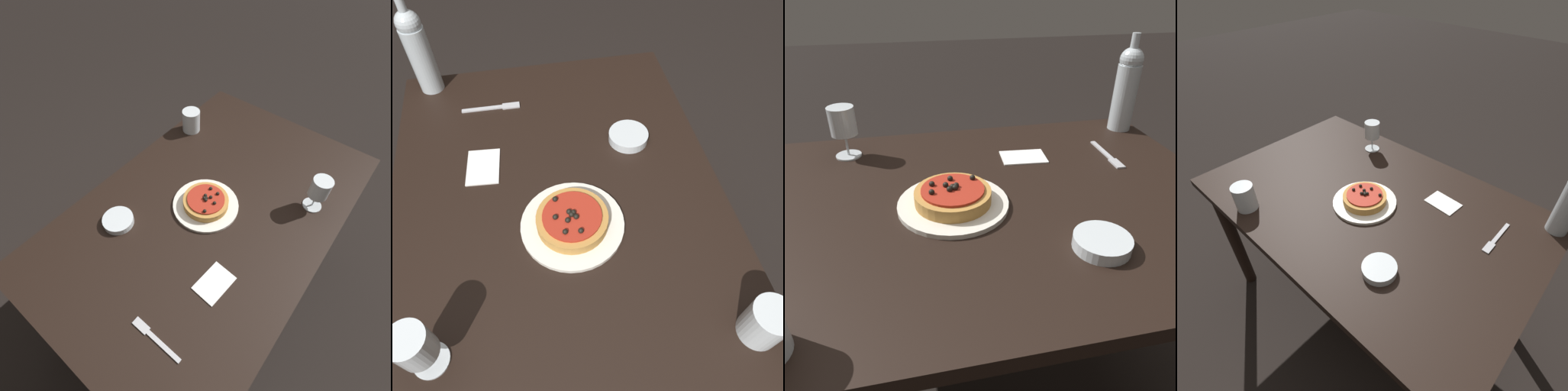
% 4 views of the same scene
% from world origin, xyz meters
% --- Properties ---
extents(ground_plane, '(14.00, 14.00, 0.00)m').
position_xyz_m(ground_plane, '(0.00, 0.00, 0.00)').
color(ground_plane, black).
extents(dining_table, '(1.42, 0.91, 0.78)m').
position_xyz_m(dining_table, '(0.00, 0.00, 0.69)').
color(dining_table, black).
rests_on(dining_table, ground_plane).
extents(dinner_plate, '(0.27, 0.27, 0.01)m').
position_xyz_m(dinner_plate, '(-0.00, 0.02, 0.78)').
color(dinner_plate, white).
rests_on(dinner_plate, dining_table).
extents(pizza, '(0.18, 0.18, 0.05)m').
position_xyz_m(pizza, '(-0.00, 0.02, 0.81)').
color(pizza, '#BC843D').
rests_on(pizza, dinner_plate).
extents(wine_glass, '(0.08, 0.08, 0.15)m').
position_xyz_m(wine_glass, '(0.27, -0.32, 0.88)').
color(wine_glass, silver).
rests_on(wine_glass, dining_table).
extents(water_cup, '(0.09, 0.09, 0.11)m').
position_xyz_m(water_cup, '(0.34, 0.37, 0.83)').
color(water_cup, silver).
rests_on(water_cup, dining_table).
extents(side_bowl, '(0.12, 0.12, 0.03)m').
position_xyz_m(side_bowl, '(-0.27, 0.24, 0.79)').
color(side_bowl, silver).
rests_on(side_bowl, dining_table).
extents(fork, '(0.03, 0.19, 0.00)m').
position_xyz_m(fork, '(-0.50, -0.15, 0.78)').
color(fork, '#B7B7BC').
rests_on(fork, dining_table).
extents(paper_napkin, '(0.14, 0.10, 0.00)m').
position_xyz_m(paper_napkin, '(-0.24, -0.20, 0.78)').
color(paper_napkin, white).
rests_on(paper_napkin, dining_table).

